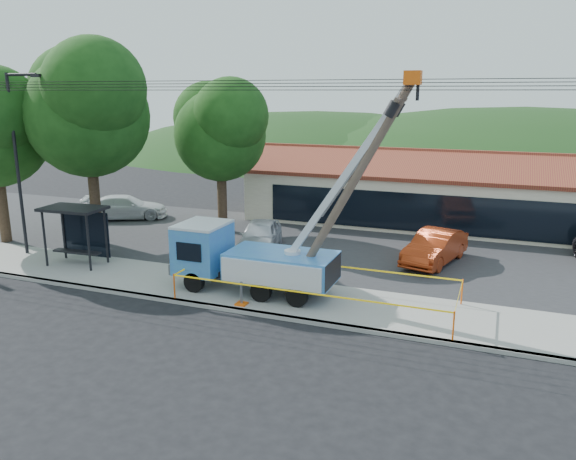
% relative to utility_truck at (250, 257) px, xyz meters
% --- Properties ---
extents(ground, '(120.00, 120.00, 0.00)m').
position_rel_utility_truck_xyz_m(ground, '(1.06, -4.12, -1.60)').
color(ground, black).
rests_on(ground, ground).
extents(curb, '(60.00, 0.25, 0.15)m').
position_rel_utility_truck_xyz_m(curb, '(1.06, -2.02, -1.53)').
color(curb, gray).
rests_on(curb, ground).
extents(sidewalk, '(60.00, 4.00, 0.15)m').
position_rel_utility_truck_xyz_m(sidewalk, '(1.06, -0.12, -1.53)').
color(sidewalk, gray).
rests_on(sidewalk, ground).
extents(parking_lot, '(60.00, 12.00, 0.10)m').
position_rel_utility_truck_xyz_m(parking_lot, '(1.06, 7.88, -1.55)').
color(parking_lot, '#28282B').
rests_on(parking_lot, ground).
extents(strip_mall, '(22.50, 8.53, 4.67)m').
position_rel_utility_truck_xyz_m(strip_mall, '(5.06, 15.86, 0.28)').
color(strip_mall, beige).
rests_on(strip_mall, ground).
extents(streetlight, '(2.13, 0.22, 9.00)m').
position_rel_utility_truck_xyz_m(streetlight, '(-12.72, 0.88, 3.70)').
color(streetlight, black).
rests_on(streetlight, ground).
extents(tree_west_near, '(7.56, 6.72, 10.80)m').
position_rel_utility_truck_xyz_m(tree_west_near, '(-10.94, 3.88, 5.92)').
color(tree_west_near, '#332316').
rests_on(tree_west_near, ground).
extents(tree_lot, '(6.30, 5.60, 8.94)m').
position_rel_utility_truck_xyz_m(tree_lot, '(-5.94, 8.88, 4.61)').
color(tree_lot, '#332316').
rests_on(tree_lot, ground).
extents(hill_west, '(78.40, 56.00, 28.00)m').
position_rel_utility_truck_xyz_m(hill_west, '(-13.94, 50.88, -1.60)').
color(hill_west, '#1B3E16').
rests_on(hill_west, ground).
extents(hill_center, '(89.60, 64.00, 32.00)m').
position_rel_utility_truck_xyz_m(hill_center, '(11.06, 50.88, -1.60)').
color(hill_center, '#1B3E16').
rests_on(hill_center, ground).
extents(utility_truck, '(9.74, 3.61, 8.69)m').
position_rel_utility_truck_xyz_m(utility_truck, '(0.00, 0.00, 0.00)').
color(utility_truck, black).
rests_on(utility_truck, ground).
extents(leaning_pole, '(4.86, 1.86, 8.60)m').
position_rel_utility_truck_xyz_m(leaning_pole, '(4.18, -0.02, 3.23)').
color(leaning_pole, brown).
rests_on(leaning_pole, ground).
extents(bus_shelter, '(2.96, 1.93, 2.75)m').
position_rel_utility_truck_xyz_m(bus_shelter, '(-9.19, 0.47, 0.58)').
color(bus_shelter, black).
rests_on(bus_shelter, ground).
extents(caution_tape, '(10.74, 3.50, 1.01)m').
position_rel_utility_truck_xyz_m(caution_tape, '(2.91, -0.20, -0.70)').
color(caution_tape, '#FD5D0D').
rests_on(caution_tape, ground).
extents(car_silver, '(2.96, 5.00, 1.59)m').
position_rel_utility_truck_xyz_m(car_silver, '(-2.10, 5.68, -1.60)').
color(car_silver, silver).
rests_on(car_silver, ground).
extents(car_red, '(2.80, 5.02, 1.57)m').
position_rel_utility_truck_xyz_m(car_red, '(6.57, 6.82, -1.60)').
color(car_red, '#A83110').
rests_on(car_red, ground).
extents(car_white, '(5.58, 4.44, 1.51)m').
position_rel_utility_truck_xyz_m(car_white, '(-13.28, 9.44, -1.60)').
color(car_white, white).
rests_on(car_white, ground).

